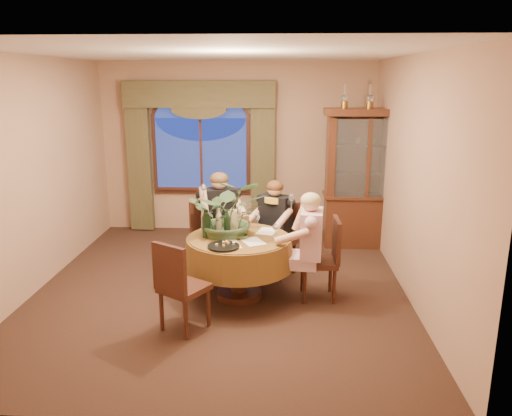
{
  "coord_description": "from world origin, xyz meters",
  "views": [
    {
      "loc": [
        0.72,
        -5.73,
        2.54
      ],
      "look_at": [
        0.44,
        -0.25,
        1.1
      ],
      "focal_mm": 35.0,
      "sensor_mm": 36.0,
      "label": 1
    }
  ],
  "objects_px": {
    "chair_right": "(319,259)",
    "wine_bottle_4": "(204,221)",
    "oil_lamp_left": "(345,96)",
    "chair_front_left": "(184,285)",
    "stoneware_vase": "(233,222)",
    "wine_bottle_3": "(219,218)",
    "wine_bottle_2": "(219,222)",
    "dining_table": "(239,267)",
    "chair_back_right": "(277,240)",
    "chair_back": "(211,240)",
    "person_back": "(220,223)",
    "centerpiece_plant": "(229,186)",
    "person_pink": "(311,248)",
    "wine_bottle_0": "(207,224)",
    "china_cabinet": "(365,179)",
    "wine_bottle_1": "(227,224)",
    "wine_bottle_5": "(205,224)",
    "oil_lamp_right": "(395,96)",
    "oil_lamp_center": "(370,96)",
    "person_scarf": "(275,227)",
    "olive_bowl": "(241,237)"
  },
  "relations": [
    {
      "from": "chair_right",
      "to": "wine_bottle_4",
      "type": "distance_m",
      "value": 1.41
    },
    {
      "from": "oil_lamp_left",
      "to": "chair_front_left",
      "type": "distance_m",
      "value": 3.82
    },
    {
      "from": "stoneware_vase",
      "to": "wine_bottle_4",
      "type": "distance_m",
      "value": 0.33
    },
    {
      "from": "chair_right",
      "to": "wine_bottle_3",
      "type": "xyz_separation_m",
      "value": [
        -1.18,
        0.18,
        0.44
      ]
    },
    {
      "from": "oil_lamp_left",
      "to": "wine_bottle_2",
      "type": "relative_size",
      "value": 1.03
    },
    {
      "from": "stoneware_vase",
      "to": "chair_right",
      "type": "bearing_deg",
      "value": -6.52
    },
    {
      "from": "dining_table",
      "to": "wine_bottle_4",
      "type": "height_order",
      "value": "wine_bottle_4"
    },
    {
      "from": "oil_lamp_left",
      "to": "wine_bottle_2",
      "type": "height_order",
      "value": "oil_lamp_left"
    },
    {
      "from": "oil_lamp_left",
      "to": "chair_back_right",
      "type": "xyz_separation_m",
      "value": [
        -0.96,
        -1.27,
        -1.79
      ]
    },
    {
      "from": "chair_back",
      "to": "person_back",
      "type": "bearing_deg",
      "value": -173.15
    },
    {
      "from": "stoneware_vase",
      "to": "centerpiece_plant",
      "type": "distance_m",
      "value": 0.44
    },
    {
      "from": "chair_back_right",
      "to": "wine_bottle_2",
      "type": "relative_size",
      "value": 2.91
    },
    {
      "from": "person_pink",
      "to": "wine_bottle_0",
      "type": "xyz_separation_m",
      "value": [
        -1.19,
        0.06,
        0.26
      ]
    },
    {
      "from": "china_cabinet",
      "to": "wine_bottle_3",
      "type": "relative_size",
      "value": 6.37
    },
    {
      "from": "dining_table",
      "to": "wine_bottle_1",
      "type": "distance_m",
      "value": 0.56
    },
    {
      "from": "oil_lamp_left",
      "to": "wine_bottle_5",
      "type": "distance_m",
      "value": 3.02
    },
    {
      "from": "oil_lamp_right",
      "to": "centerpiece_plant",
      "type": "distance_m",
      "value": 3.07
    },
    {
      "from": "oil_lamp_right",
      "to": "wine_bottle_1",
      "type": "bearing_deg",
      "value": -137.98
    },
    {
      "from": "oil_lamp_center",
      "to": "chair_right",
      "type": "height_order",
      "value": "oil_lamp_center"
    },
    {
      "from": "china_cabinet",
      "to": "person_scarf",
      "type": "relative_size",
      "value": 1.65
    },
    {
      "from": "oil_lamp_center",
      "to": "olive_bowl",
      "type": "xyz_separation_m",
      "value": [
        -1.72,
        -2.06,
        -1.5
      ]
    },
    {
      "from": "oil_lamp_left",
      "to": "chair_back_right",
      "type": "distance_m",
      "value": 2.4
    },
    {
      "from": "wine_bottle_4",
      "to": "oil_lamp_left",
      "type": "bearing_deg",
      "value": 46.64
    },
    {
      "from": "person_pink",
      "to": "wine_bottle_2",
      "type": "bearing_deg",
      "value": 90.0
    },
    {
      "from": "china_cabinet",
      "to": "person_back",
      "type": "relative_size",
      "value": 1.53
    },
    {
      "from": "oil_lamp_right",
      "to": "person_back",
      "type": "xyz_separation_m",
      "value": [
        -2.44,
        -1.23,
        -1.59
      ]
    },
    {
      "from": "oil_lamp_right",
      "to": "wine_bottle_1",
      "type": "height_order",
      "value": "oil_lamp_right"
    },
    {
      "from": "dining_table",
      "to": "wine_bottle_1",
      "type": "height_order",
      "value": "wine_bottle_1"
    },
    {
      "from": "person_scarf",
      "to": "wine_bottle_5",
      "type": "bearing_deg",
      "value": 73.79
    },
    {
      "from": "person_pink",
      "to": "wine_bottle_3",
      "type": "bearing_deg",
      "value": 80.89
    },
    {
      "from": "wine_bottle_1",
      "to": "person_back",
      "type": "bearing_deg",
      "value": 103.05
    },
    {
      "from": "oil_lamp_left",
      "to": "dining_table",
      "type": "bearing_deg",
      "value": -124.87
    },
    {
      "from": "centerpiece_plant",
      "to": "person_scarf",
      "type": "bearing_deg",
      "value": 50.66
    },
    {
      "from": "dining_table",
      "to": "chair_back_right",
      "type": "height_order",
      "value": "chair_back_right"
    },
    {
      "from": "dining_table",
      "to": "china_cabinet",
      "type": "xyz_separation_m",
      "value": [
        1.76,
        2.0,
        0.68
      ]
    },
    {
      "from": "oil_lamp_center",
      "to": "chair_right",
      "type": "xyz_separation_m",
      "value": [
        -0.83,
        -1.97,
        -1.79
      ]
    },
    {
      "from": "stoneware_vase",
      "to": "wine_bottle_5",
      "type": "bearing_deg",
      "value": -148.09
    },
    {
      "from": "chair_back",
      "to": "olive_bowl",
      "type": "xyz_separation_m",
      "value": [
        0.46,
        -0.75,
        0.29
      ]
    },
    {
      "from": "oil_lamp_center",
      "to": "person_pink",
      "type": "bearing_deg",
      "value": -113.88
    },
    {
      "from": "oil_lamp_left",
      "to": "person_pink",
      "type": "height_order",
      "value": "oil_lamp_left"
    },
    {
      "from": "person_scarf",
      "to": "wine_bottle_1",
      "type": "relative_size",
      "value": 3.85
    },
    {
      "from": "china_cabinet",
      "to": "person_back",
      "type": "xyz_separation_m",
      "value": [
        -2.08,
        -1.23,
        -0.36
      ]
    },
    {
      "from": "centerpiece_plant",
      "to": "olive_bowl",
      "type": "height_order",
      "value": "centerpiece_plant"
    },
    {
      "from": "oil_lamp_center",
      "to": "olive_bowl",
      "type": "distance_m",
      "value": 3.08
    },
    {
      "from": "wine_bottle_5",
      "to": "wine_bottle_2",
      "type": "bearing_deg",
      "value": 22.85
    },
    {
      "from": "stoneware_vase",
      "to": "olive_bowl",
      "type": "xyz_separation_m",
      "value": [
        0.12,
        -0.21,
        -0.12
      ]
    },
    {
      "from": "chair_front_left",
      "to": "person_scarf",
      "type": "distance_m",
      "value": 1.82
    },
    {
      "from": "stoneware_vase",
      "to": "wine_bottle_1",
      "type": "height_order",
      "value": "wine_bottle_1"
    },
    {
      "from": "chair_back_right",
      "to": "wine_bottle_1",
      "type": "bearing_deg",
      "value": 84.1
    },
    {
      "from": "chair_right",
      "to": "chair_back",
      "type": "distance_m",
      "value": 1.5
    }
  ]
}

